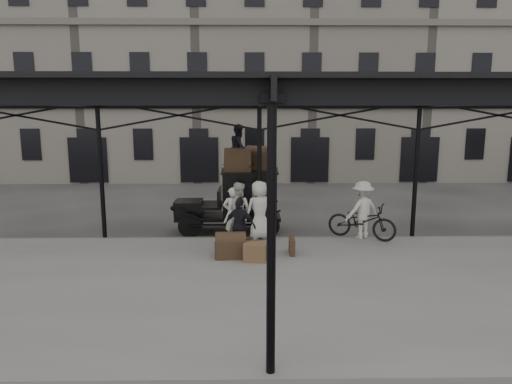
% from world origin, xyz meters
% --- Properties ---
extents(ground, '(120.00, 120.00, 0.00)m').
position_xyz_m(ground, '(0.00, 0.00, 0.00)').
color(ground, '#383533').
rests_on(ground, ground).
extents(platform, '(28.00, 8.00, 0.15)m').
position_xyz_m(platform, '(0.00, -2.00, 0.07)').
color(platform, slate).
rests_on(platform, ground).
extents(canopy, '(22.50, 9.00, 4.74)m').
position_xyz_m(canopy, '(0.00, -1.72, 4.60)').
color(canopy, black).
rests_on(canopy, ground).
extents(building_frontage, '(64.00, 8.00, 14.00)m').
position_xyz_m(building_frontage, '(0.00, 18.00, 7.00)').
color(building_frontage, slate).
rests_on(building_frontage, ground).
extents(taxi, '(3.65, 1.55, 2.18)m').
position_xyz_m(taxi, '(-0.62, 3.19, 1.20)').
color(taxi, black).
rests_on(taxi, ground).
extents(porter_left, '(0.65, 0.47, 1.67)m').
position_xyz_m(porter_left, '(-0.85, 1.80, 0.98)').
color(porter_left, silver).
rests_on(porter_left, platform).
extents(porter_midleft, '(1.11, 1.02, 1.83)m').
position_xyz_m(porter_midleft, '(-0.68, 1.80, 1.06)').
color(porter_midleft, beige).
rests_on(porter_midleft, platform).
extents(porter_centre, '(1.08, 0.93, 1.87)m').
position_xyz_m(porter_centre, '(-0.00, 1.80, 1.08)').
color(porter_centre, silver).
rests_on(porter_centre, platform).
extents(porter_official, '(1.04, 0.75, 1.63)m').
position_xyz_m(porter_official, '(-0.59, 0.21, 0.97)').
color(porter_official, black).
rests_on(porter_official, platform).
extents(porter_right, '(1.37, 1.11, 1.85)m').
position_xyz_m(porter_right, '(3.28, 1.80, 1.08)').
color(porter_right, beige).
rests_on(porter_right, platform).
extents(bicycle, '(2.29, 1.72, 1.15)m').
position_xyz_m(bicycle, '(3.26, 1.75, 0.73)').
color(bicycle, black).
rests_on(bicycle, platform).
extents(porter_roof, '(0.65, 0.81, 1.57)m').
position_xyz_m(porter_roof, '(-0.65, 3.09, 2.96)').
color(porter_roof, black).
rests_on(porter_roof, taxi).
extents(steamer_trunk_roof_near, '(0.90, 0.56, 0.66)m').
position_xyz_m(steamer_trunk_roof_near, '(-0.70, 2.94, 2.51)').
color(steamer_trunk_roof_near, '#40291D').
rests_on(steamer_trunk_roof_near, taxi).
extents(steamer_trunk_roof_far, '(1.08, 0.90, 0.68)m').
position_xyz_m(steamer_trunk_roof_far, '(0.05, 3.39, 2.52)').
color(steamer_trunk_roof_far, '#40291D').
rests_on(steamer_trunk_roof_far, taxi).
extents(steamer_trunk_platform, '(0.86, 0.55, 0.61)m').
position_xyz_m(steamer_trunk_platform, '(-0.85, -0.12, 0.46)').
color(steamer_trunk_platform, '#40291D').
rests_on(steamer_trunk_platform, platform).
extents(wicker_hamper, '(0.65, 0.52, 0.50)m').
position_xyz_m(wicker_hamper, '(-0.17, -0.41, 0.40)').
color(wicker_hamper, brown).
rests_on(wicker_hamper, platform).
extents(suitcase_upright, '(0.16, 0.60, 0.45)m').
position_xyz_m(suitcase_upright, '(0.89, 0.19, 0.38)').
color(suitcase_upright, '#40291D').
rests_on(suitcase_upright, platform).
extents(suitcase_flat, '(0.61, 0.22, 0.40)m').
position_xyz_m(suitcase_flat, '(-0.58, 0.42, 0.35)').
color(suitcase_flat, '#40291D').
rests_on(suitcase_flat, platform).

